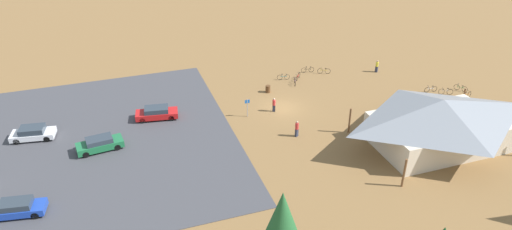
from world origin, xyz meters
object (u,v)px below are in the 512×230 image
object	(u,v)px
trash_bin	(268,89)
visitor_near_lot	(377,66)
bicycle_black_near_porch	(308,70)
bicycle_orange_lone_east	(466,95)
bike_pavilion	(440,120)
car_green_second_row	(100,144)
visitor_by_pavilion	(297,128)
bicycle_purple_near_sign	(295,82)
bicycle_green_yard_front	(461,88)
visitor_crossing_yard	(274,104)
bicycle_teal_back_row	(283,77)
bicycle_silver_front_row	(431,89)
bicycle_white_yard_right	(446,92)
car_white_far_end	(33,133)
bicycle_red_lone_west	(298,76)
car_blue_inner_stall	(17,208)
bicycle_blue_edge_south	(439,99)
car_red_mid_lot	(157,113)
bicycle_yellow_trailside	(324,71)
pine_west	(282,224)
lot_sign	(247,105)

from	to	relation	value
trash_bin	visitor_near_lot	bearing A→B (deg)	-176.25
bicycle_black_near_porch	bicycle_orange_lone_east	bearing A→B (deg)	138.53
bike_pavilion	visitor_near_lot	world-z (taller)	bike_pavilion
bicycle_orange_lone_east	visitor_near_lot	bearing A→B (deg)	-59.57
car_green_second_row	visitor_by_pavilion	bearing A→B (deg)	168.73
bike_pavilion	bicycle_purple_near_sign	bearing A→B (deg)	-65.97
bicycle_green_yard_front	visitor_crossing_yard	size ratio (longest dim) A/B	0.84
bike_pavilion	visitor_crossing_yard	distance (m)	17.66
bicycle_green_yard_front	bicycle_teal_back_row	size ratio (longest dim) A/B	0.85
trash_bin	car_green_second_row	xyz separation A→B (m)	(20.22, 6.82, 0.29)
bicycle_silver_front_row	bicycle_orange_lone_east	size ratio (longest dim) A/B	1.04
bicycle_white_yard_right	car_white_far_end	world-z (taller)	car_white_far_end
bicycle_black_near_porch	visitor_crossing_yard	size ratio (longest dim) A/B	1.05
bicycle_teal_back_row	bicycle_red_lone_west	world-z (taller)	bicycle_teal_back_row
bicycle_white_yard_right	car_blue_inner_stall	distance (m)	47.89
bicycle_blue_edge_south	car_red_mid_lot	size ratio (longest dim) A/B	0.35
bicycle_red_lone_west	bicycle_silver_front_row	bearing A→B (deg)	147.79
bike_pavilion	bicycle_orange_lone_east	world-z (taller)	bike_pavilion
bicycle_yellow_trailside	bicycle_purple_near_sign	world-z (taller)	bicycle_yellow_trailside
bicycle_black_near_porch	bicycle_white_yard_right	size ratio (longest dim) A/B	1.09
bicycle_green_yard_front	bicycle_black_near_porch	xyz separation A→B (m)	(15.69, -11.33, 0.01)
bicycle_green_yard_front	bicycle_teal_back_row	distance (m)	22.15
bicycle_silver_front_row	car_green_second_row	distance (m)	39.32
pine_west	bicycle_yellow_trailside	bearing A→B (deg)	-120.98
bicycle_green_yard_front	car_blue_inner_stall	size ratio (longest dim) A/B	0.31
lot_sign	bicycle_yellow_trailside	xyz separation A→B (m)	(-13.38, -7.91, -1.02)
bicycle_blue_edge_south	bicycle_yellow_trailside	bearing A→B (deg)	-52.23
bicycle_red_lone_west	car_white_far_end	distance (m)	32.08
bicycle_teal_back_row	bicycle_black_near_porch	xyz separation A→B (m)	(-3.98, -1.15, 0.00)
bicycle_blue_edge_south	bicycle_white_yard_right	bearing A→B (deg)	-146.02
bicycle_yellow_trailside	bicycle_purple_near_sign	size ratio (longest dim) A/B	1.05
bicycle_green_yard_front	pine_west	bearing A→B (deg)	32.31
bicycle_purple_near_sign	car_red_mid_lot	distance (m)	18.33
bike_pavilion	bicycle_purple_near_sign	distance (m)	19.51
lot_sign	bicycle_black_near_porch	xyz separation A→B (m)	(-11.46, -8.99, -1.03)
lot_sign	bicycle_black_near_porch	size ratio (longest dim) A/B	1.24
bicycle_purple_near_sign	bicycle_red_lone_west	xyz separation A→B (m)	(-1.01, -1.33, 0.02)
bicycle_red_lone_west	bicycle_white_yard_right	distance (m)	18.28
bicycle_red_lone_west	visitor_near_lot	distance (m)	11.05
bicycle_yellow_trailside	car_green_second_row	xyz separation A→B (m)	(29.28, 9.69, 0.35)
pine_west	visitor_crossing_yard	size ratio (longest dim) A/B	4.53
bike_pavilion	pine_west	distance (m)	24.06
trash_bin	car_white_far_end	world-z (taller)	car_white_far_end
car_red_mid_lot	bicycle_red_lone_west	bearing A→B (deg)	-166.33
lot_sign	visitor_by_pavilion	world-z (taller)	lot_sign
car_red_mid_lot	visitor_near_lot	bearing A→B (deg)	-173.67
bike_pavilion	bicycle_yellow_trailside	world-z (taller)	bike_pavilion
car_white_far_end	visitor_by_pavilion	size ratio (longest dim) A/B	2.49
bike_pavilion	bicycle_blue_edge_south	size ratio (longest dim) A/B	8.68
bicycle_green_yard_front	bicycle_black_near_porch	bearing A→B (deg)	-35.82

